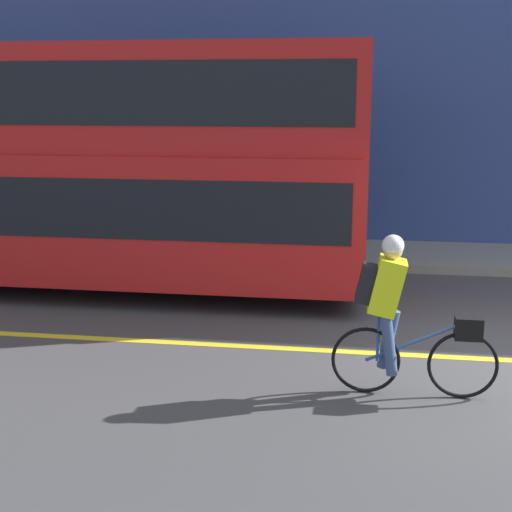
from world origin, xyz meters
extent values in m
cube|color=gray|center=(0.00, 4.86, 0.07)|extent=(60.00, 2.01, 0.15)
cylinder|color=black|center=(-3.69, 2.35, 0.49)|extent=(0.98, 0.30, 0.98)
cube|color=#B21919|center=(-6.59, 2.35, 1.20)|extent=(9.33, 2.53, 1.82)
cube|color=black|center=(-6.59, 2.35, 1.42)|extent=(8.96, 2.55, 0.80)
cube|color=#B21919|center=(-6.59, 2.35, 2.84)|extent=(9.33, 2.43, 1.46)
cube|color=black|center=(-6.59, 2.35, 2.92)|extent=(8.96, 2.45, 0.82)
torus|color=black|center=(-0.97, -1.10, 0.34)|extent=(0.68, 0.04, 0.68)
torus|color=black|center=(-1.90, -1.10, 0.34)|extent=(0.68, 0.04, 0.68)
cylinder|color=#2D4C8C|center=(-1.43, -1.10, 0.56)|extent=(0.95, 0.03, 0.46)
cylinder|color=#2D4C8C|center=(-1.79, -1.10, 0.59)|extent=(0.03, 0.03, 0.50)
cube|color=black|center=(-0.94, -1.10, 0.72)|extent=(0.26, 0.16, 0.22)
cube|color=#D8EA19|center=(-1.72, -1.10, 1.11)|extent=(0.37, 0.32, 0.58)
cube|color=black|center=(-1.92, -1.10, 1.13)|extent=(0.21, 0.26, 0.38)
cylinder|color=#384C7A|center=(-1.68, -1.01, 0.54)|extent=(0.21, 0.11, 0.61)
cylinder|color=#384C7A|center=(-1.68, -1.19, 0.54)|extent=(0.19, 0.11, 0.61)
sphere|color=tan|center=(-1.68, -1.10, 1.46)|extent=(0.19, 0.19, 0.19)
sphere|color=silver|center=(-1.68, -1.10, 1.51)|extent=(0.21, 0.21, 0.21)
camera|label=1|loc=(-1.97, -7.83, 2.92)|focal=50.00mm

